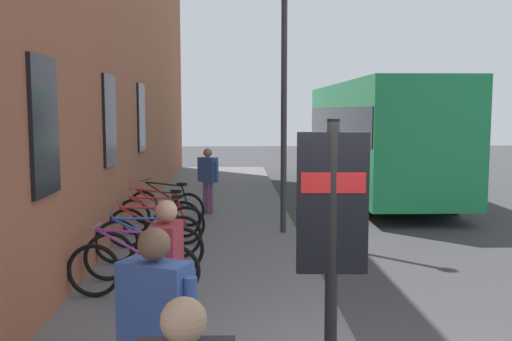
# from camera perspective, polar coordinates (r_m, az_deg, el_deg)

# --- Properties ---
(ground) EXTENTS (60.00, 60.00, 0.00)m
(ground) POSITION_cam_1_polar(r_m,az_deg,el_deg) (11.22, 9.73, -7.35)
(ground) COLOR #38383A
(sidewalk_pavement) EXTENTS (24.00, 3.50, 0.12)m
(sidewalk_pavement) POSITION_cam_1_polar(r_m,az_deg,el_deg) (12.92, -4.23, -5.22)
(sidewalk_pavement) COLOR slate
(sidewalk_pavement) RESTS_ON ground
(station_facade) EXTENTS (22.00, 0.65, 9.28)m
(station_facade) POSITION_cam_1_polar(r_m,az_deg,el_deg) (14.03, -12.90, 14.32)
(station_facade) COLOR #9E563D
(station_facade) RESTS_ON ground
(bicycle_mid_rack) EXTENTS (0.48, 1.77, 0.97)m
(bicycle_mid_rack) POSITION_cam_1_polar(r_m,az_deg,el_deg) (7.80, -12.03, -9.53)
(bicycle_mid_rack) COLOR black
(bicycle_mid_rack) RESTS_ON sidewalk_pavement
(bicycle_by_door) EXTENTS (0.65, 1.71, 0.97)m
(bicycle_by_door) POSITION_cam_1_polar(r_m,az_deg,el_deg) (8.67, -10.86, -7.91)
(bicycle_by_door) COLOR black
(bicycle_by_door) RESTS_ON sidewalk_pavement
(bicycle_end_of_row) EXTENTS (0.66, 1.71, 0.97)m
(bicycle_end_of_row) POSITION_cam_1_polar(r_m,az_deg,el_deg) (9.58, -10.49, -6.56)
(bicycle_end_of_row) COLOR black
(bicycle_end_of_row) RESTS_ON sidewalk_pavement
(bicycle_under_window) EXTENTS (0.53, 1.75, 0.97)m
(bicycle_under_window) POSITION_cam_1_polar(r_m,az_deg,el_deg) (10.56, -9.79, -5.37)
(bicycle_under_window) COLOR black
(bicycle_under_window) RESTS_ON sidewalk_pavement
(bicycle_far_end) EXTENTS (0.65, 1.71, 0.97)m
(bicycle_far_end) POSITION_cam_1_polar(r_m,az_deg,el_deg) (11.38, -9.64, -4.54)
(bicycle_far_end) COLOR black
(bicycle_far_end) RESTS_ON sidewalk_pavement
(bicycle_beside_lamp) EXTENTS (0.70, 1.69, 0.97)m
(bicycle_beside_lamp) POSITION_cam_1_polar(r_m,az_deg,el_deg) (12.44, -8.90, -3.62)
(bicycle_beside_lamp) COLOR black
(bicycle_beside_lamp) RESTS_ON sidewalk_pavement
(transit_info_sign) EXTENTS (0.11, 0.55, 2.40)m
(transit_info_sign) POSITION_cam_1_polar(r_m,az_deg,el_deg) (4.49, 7.59, -5.16)
(transit_info_sign) COLOR black
(transit_info_sign) RESTS_ON sidewalk_pavement
(city_bus) EXTENTS (10.53, 2.75, 3.35)m
(city_bus) POSITION_cam_1_polar(r_m,az_deg,el_deg) (17.81, 11.72, 3.80)
(city_bus) COLOR #1E8C4C
(city_bus) RESTS_ON ground
(pedestrian_by_facade) EXTENTS (0.44, 0.51, 1.56)m
(pedestrian_by_facade) POSITION_cam_1_polar(r_m,az_deg,el_deg) (13.61, -4.81, -0.33)
(pedestrian_by_facade) COLOR #723F72
(pedestrian_by_facade) RESTS_ON sidewalk_pavement
(pedestrian_near_bus) EXTENTS (0.61, 0.29, 1.62)m
(pedestrian_near_bus) POSITION_cam_1_polar(r_m,az_deg,el_deg) (5.64, -8.84, -9.24)
(pedestrian_near_bus) COLOR brown
(pedestrian_near_bus) RESTS_ON sidewalk_pavement
(pedestrian_crossing_street) EXTENTS (0.42, 0.59, 1.68)m
(pedestrian_crossing_street) POSITION_cam_1_polar(r_m,az_deg,el_deg) (4.10, -9.96, -14.63)
(pedestrian_crossing_street) COLOR #723F72
(pedestrian_crossing_street) RESTS_ON sidewalk_pavement
(street_lamp) EXTENTS (0.28, 0.28, 4.99)m
(street_lamp) POSITION_cam_1_polar(r_m,az_deg,el_deg) (11.43, 2.80, 8.58)
(street_lamp) COLOR #333338
(street_lamp) RESTS_ON sidewalk_pavement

